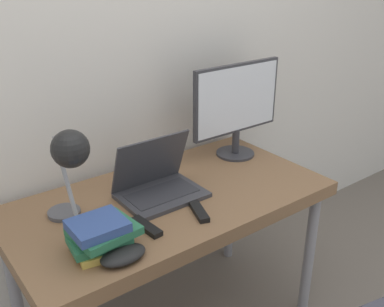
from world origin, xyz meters
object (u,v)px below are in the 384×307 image
Objects in this scene: desk_lamp at (70,157)px; book_stack at (101,235)px; game_controller at (123,255)px; monitor at (237,105)px; laptop at (158,184)px.

book_stack is (0.01, -0.17, -0.23)m from desk_lamp.
book_stack reaches higher than game_controller.
desk_lamp is 2.45× the size of game_controller.
monitor is 1.31× the size of desk_lamp.
desk_lamp is (-0.91, -0.16, 0.03)m from monitor.
game_controller is (0.03, -0.09, -0.04)m from book_stack.
book_stack is 1.48× the size of game_controller.
monitor reaches higher than book_stack.
book_stack is at bearing 107.84° from game_controller.
laptop is at bearing 6.03° from desk_lamp.
monitor is at bearing 12.71° from laptop.
game_controller is at bearing -80.93° from desk_lamp.
monitor is 0.93m from desk_lamp.
laptop reaches higher than book_stack.
desk_lamp reaches higher than laptop.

